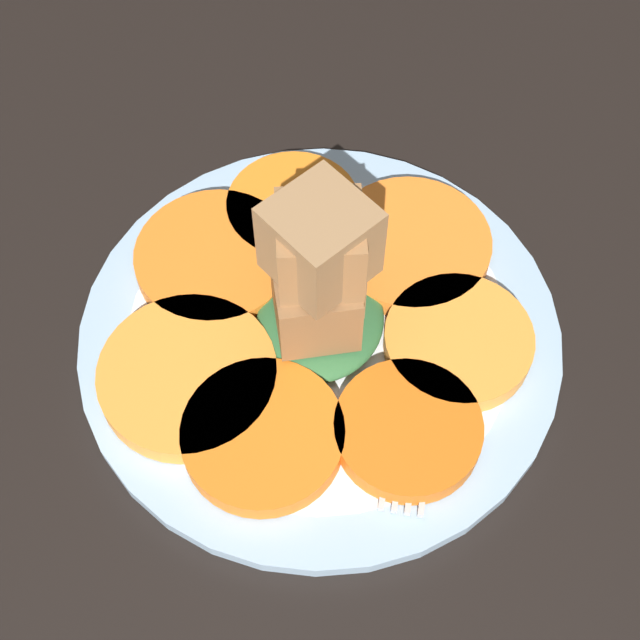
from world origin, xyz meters
TOP-DOWN VIEW (x-y plane):
  - table_slab at (0.00, 0.00)cm, footprint 120.00×120.00cm
  - plate at (0.00, 0.00)cm, footprint 27.40×27.40cm
  - carrot_slice_0 at (1.61, 7.42)cm, footprint 9.35×9.35cm
  - carrot_slice_1 at (-5.90, 5.24)cm, footprint 9.71×9.71cm
  - carrot_slice_2 at (-7.46, -0.29)cm, footprint 8.57×8.57cm
  - carrot_slice_3 at (-4.15, -6.80)cm, footprint 7.80×7.80cm
  - carrot_slice_4 at (1.96, -7.50)cm, footprint 8.27×8.27cm
  - carrot_slice_5 at (7.06, -2.78)cm, footprint 9.50×9.50cm
  - carrot_slice_6 at (6.82, 4.74)cm, footprint 8.06×8.06cm
  - center_pile at (-0.06, -0.09)cm, footprint 7.86×7.08cm
  - fork at (-0.28, -6.10)cm, footprint 17.46×5.73cm

SIDE VIEW (x-z plane):
  - table_slab at x=0.00cm, z-range 0.00..2.00cm
  - plate at x=0.00cm, z-range 1.99..3.04cm
  - fork at x=-0.28cm, z-range 3.10..3.50cm
  - carrot_slice_0 at x=1.61cm, z-range 3.10..4.43cm
  - carrot_slice_1 at x=-5.90cm, z-range 3.10..4.43cm
  - carrot_slice_2 at x=-7.46cm, z-range 3.10..4.43cm
  - carrot_slice_3 at x=-4.15cm, z-range 3.10..4.43cm
  - carrot_slice_4 at x=1.96cm, z-range 3.10..4.43cm
  - carrot_slice_5 at x=7.06cm, z-range 3.10..4.43cm
  - carrot_slice_6 at x=6.82cm, z-range 3.10..4.43cm
  - center_pile at x=-0.06cm, z-range 2.45..13.13cm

